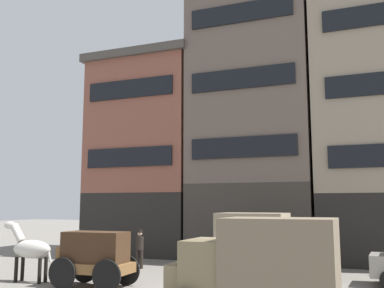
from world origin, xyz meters
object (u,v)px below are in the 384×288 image
draft_horse (30,248)px  pedestrian_officer (140,247)px  delivery_truck_far (267,243)px  cargo_wagon (94,255)px  delivery_truck_near (258,264)px

draft_horse → pedestrian_officer: bearing=64.7°
delivery_truck_far → pedestrian_officer: bearing=174.8°
cargo_wagon → pedestrian_officer: (-0.68, 4.81, -0.17)m
cargo_wagon → delivery_truck_far: delivery_truck_far is taller
delivery_truck_near → cargo_wagon: bearing=159.4°
cargo_wagon → delivery_truck_near: size_ratio=0.67×
cargo_wagon → draft_horse: 2.95m
cargo_wagon → delivery_truck_far: bearing=37.8°
draft_horse → pedestrian_officer: (2.27, 4.81, -0.29)m
cargo_wagon → draft_horse: bearing=-180.0°
cargo_wagon → pedestrian_officer: size_ratio=1.64×
draft_horse → delivery_truck_far: (8.44, 4.25, 0.15)m
cargo_wagon → draft_horse: draft_horse is taller
cargo_wagon → delivery_truck_near: delivery_truck_near is taller
draft_horse → pedestrian_officer: draft_horse is taller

